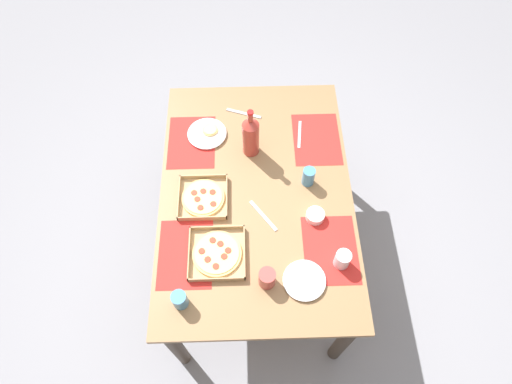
# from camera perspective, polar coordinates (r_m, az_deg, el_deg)

# --- Properties ---
(ground_plane) EXTENTS (6.00, 6.00, 0.00)m
(ground_plane) POSITION_cam_1_polar(r_m,az_deg,el_deg) (2.94, 0.00, -7.41)
(ground_plane) COLOR gray
(dining_table) EXTENTS (1.48, 1.00, 0.76)m
(dining_table) POSITION_cam_1_polar(r_m,az_deg,el_deg) (2.36, 0.00, -1.30)
(dining_table) COLOR #3F3328
(dining_table) RESTS_ON ground_plane
(placemat_near_left) EXTENTS (0.36, 0.26, 0.00)m
(placemat_near_left) POSITION_cam_1_polar(r_m,az_deg,el_deg) (2.47, -8.42, 6.50)
(placemat_near_left) COLOR red
(placemat_near_left) RESTS_ON dining_table
(placemat_near_right) EXTENTS (0.36, 0.26, 0.00)m
(placemat_near_right) POSITION_cam_1_polar(r_m,az_deg,el_deg) (2.14, -9.22, -7.98)
(placemat_near_right) COLOR red
(placemat_near_right) RESTS_ON dining_table
(placemat_far_left) EXTENTS (0.36, 0.26, 0.00)m
(placemat_far_left) POSITION_cam_1_polar(r_m,az_deg,el_deg) (2.48, 7.93, 6.90)
(placemat_far_left) COLOR red
(placemat_far_left) RESTS_ON dining_table
(placemat_far_right) EXTENTS (0.36, 0.26, 0.00)m
(placemat_far_right) POSITION_cam_1_polar(r_m,az_deg,el_deg) (2.15, 9.70, -7.45)
(placemat_far_right) COLOR red
(placemat_far_right) RESTS_ON dining_table
(pizza_box_center) EXTENTS (0.27, 0.27, 0.04)m
(pizza_box_center) POSITION_cam_1_polar(r_m,az_deg,el_deg) (2.11, -5.14, -8.02)
(pizza_box_center) COLOR tan
(pizza_box_center) RESTS_ON dining_table
(pizza_box_corner_right) EXTENTS (0.25, 0.25, 0.04)m
(pizza_box_corner_right) POSITION_cam_1_polar(r_m,az_deg,el_deg) (2.25, -6.94, -0.76)
(pizza_box_corner_right) COLOR tan
(pizza_box_corner_right) RESTS_ON dining_table
(plate_near_right) EXTENTS (0.22, 0.22, 0.03)m
(plate_near_right) POSITION_cam_1_polar(r_m,az_deg,el_deg) (2.48, -6.39, 7.62)
(plate_near_right) COLOR white
(plate_near_right) RESTS_ON dining_table
(plate_far_left) EXTENTS (0.20, 0.20, 0.02)m
(plate_far_left) POSITION_cam_1_polar(r_m,az_deg,el_deg) (2.07, 6.33, -11.46)
(plate_far_left) COLOR white
(plate_far_left) RESTS_ON dining_table
(soda_bottle) EXTENTS (0.09, 0.09, 0.32)m
(soda_bottle) POSITION_cam_1_polar(r_m,az_deg,el_deg) (2.31, -0.69, 7.38)
(soda_bottle) COLOR #B2382D
(soda_bottle) RESTS_ON dining_table
(cup_dark) EXTENTS (0.08, 0.08, 0.10)m
(cup_dark) POSITION_cam_1_polar(r_m,az_deg,el_deg) (2.02, 1.46, -11.21)
(cup_dark) COLOR #BF4742
(cup_dark) RESTS_ON dining_table
(cup_clear_right) EXTENTS (0.06, 0.06, 0.11)m
(cup_clear_right) POSITION_cam_1_polar(r_m,az_deg,el_deg) (2.27, 6.89, 2.03)
(cup_clear_right) COLOR teal
(cup_clear_right) RESTS_ON dining_table
(cup_clear_left) EXTENTS (0.07, 0.07, 0.10)m
(cup_clear_left) POSITION_cam_1_polar(r_m,az_deg,el_deg) (2.02, -9.96, -13.73)
(cup_clear_left) COLOR teal
(cup_clear_left) RESTS_ON dining_table
(cup_red) EXTENTS (0.07, 0.07, 0.10)m
(cup_red) POSITION_cam_1_polar(r_m,az_deg,el_deg) (2.09, 11.25, -8.63)
(cup_red) COLOR silver
(cup_red) RESTS_ON dining_table
(condiment_bowl) EXTENTS (0.09, 0.09, 0.04)m
(condiment_bowl) POSITION_cam_1_polar(r_m,az_deg,el_deg) (2.20, 7.75, -3.09)
(condiment_bowl) COLOR white
(condiment_bowl) RESTS_ON dining_table
(knife_by_far_right) EXTENTS (0.18, 0.14, 0.00)m
(knife_by_far_right) POSITION_cam_1_polar(r_m,az_deg,el_deg) (2.20, 0.95, -3.11)
(knife_by_far_right) COLOR #B7B7BC
(knife_by_far_right) RESTS_ON dining_table
(fork_by_near_right) EXTENTS (0.19, 0.04, 0.00)m
(fork_by_near_right) POSITION_cam_1_polar(r_m,az_deg,el_deg) (2.49, 5.72, 7.53)
(fork_by_near_right) COLOR #B7B7BC
(fork_by_near_right) RESTS_ON dining_table
(knife_by_far_left) EXTENTS (0.09, 0.20, 0.00)m
(knife_by_far_left) POSITION_cam_1_polar(r_m,az_deg,el_deg) (2.57, -1.61, 10.26)
(knife_by_far_left) COLOR #B7B7BC
(knife_by_far_left) RESTS_ON dining_table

